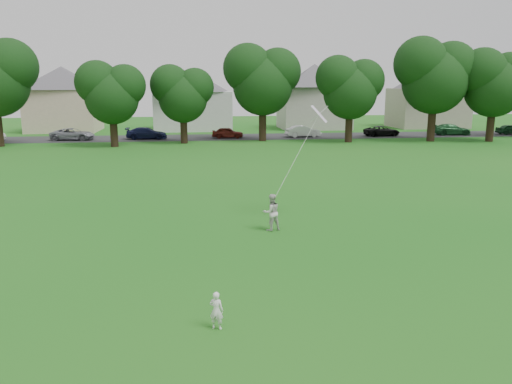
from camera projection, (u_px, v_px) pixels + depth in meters
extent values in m
plane|color=#166116|center=(205.00, 284.00, 14.62)|extent=(160.00, 160.00, 0.00)
cube|color=#2D2D30|center=(194.00, 138.00, 55.34)|extent=(90.00, 7.00, 0.01)
imported|color=white|center=(216.00, 310.00, 11.87)|extent=(0.41, 0.34, 0.95)
imported|color=beige|center=(271.00, 212.00, 19.91)|extent=(0.85, 0.75, 1.49)
plane|color=white|center=(319.00, 114.00, 20.95)|extent=(0.94, 1.11, 0.69)
cylinder|color=white|center=(296.00, 158.00, 20.39)|extent=(0.01, 0.01, 4.44)
cylinder|color=black|center=(114.00, 130.00, 46.84)|extent=(0.70, 0.70, 3.09)
cylinder|color=black|center=(184.00, 128.00, 49.62)|extent=(0.70, 0.70, 2.99)
cylinder|color=black|center=(263.00, 122.00, 51.72)|extent=(0.77, 0.77, 3.83)
cylinder|color=black|center=(349.00, 126.00, 50.64)|extent=(0.73, 0.73, 3.35)
cylinder|color=black|center=(432.00, 121.00, 51.35)|extent=(0.79, 0.79, 4.08)
cylinder|color=black|center=(491.00, 124.00, 51.18)|extent=(0.75, 0.75, 3.65)
imported|color=gray|center=(73.00, 134.00, 52.64)|extent=(4.62, 2.41, 1.24)
imported|color=#111536|center=(147.00, 133.00, 53.60)|extent=(4.42, 1.99, 1.26)
imported|color=maroon|center=(228.00, 133.00, 54.71)|extent=(3.57, 1.80, 1.17)
imported|color=beige|center=(303.00, 131.00, 55.75)|extent=(4.00, 1.80, 1.27)
imported|color=black|center=(382.00, 131.00, 56.93)|extent=(4.23, 2.25, 1.13)
imported|color=#1B5126|center=(451.00, 129.00, 57.97)|extent=(4.54, 2.18, 1.27)
imported|color=#164221|center=(511.00, 129.00, 58.92)|extent=(3.45, 1.53, 1.15)
cube|color=beige|center=(64.00, 111.00, 62.48)|extent=(8.22, 7.38, 5.14)
pyramid|color=#524F54|center=(61.00, 66.00, 61.35)|extent=(11.86, 11.86, 2.83)
cube|color=silver|center=(193.00, 111.00, 64.52)|extent=(9.69, 7.38, 4.88)
pyramid|color=#524F54|center=(192.00, 70.00, 63.44)|extent=(13.98, 13.98, 2.69)
cube|color=#B7B1A4|center=(314.00, 108.00, 66.47)|extent=(8.81, 7.31, 5.43)
pyramid|color=#524F54|center=(315.00, 64.00, 65.27)|extent=(12.71, 12.71, 2.98)
cube|color=#A79F8A|center=(427.00, 108.00, 68.50)|extent=(9.38, 7.07, 5.25)
pyramid|color=#524F54|center=(430.00, 67.00, 67.34)|extent=(13.52, 13.52, 2.89)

